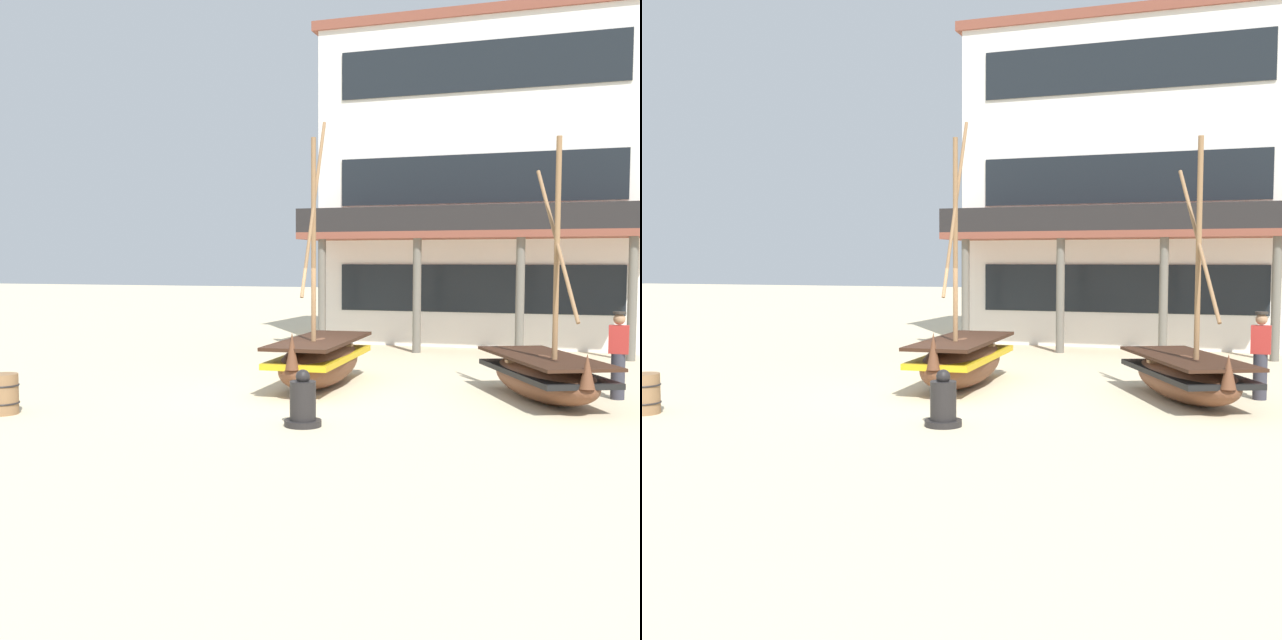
# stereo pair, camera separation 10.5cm
# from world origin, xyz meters

# --- Properties ---
(ground_plane) EXTENTS (120.00, 120.00, 0.00)m
(ground_plane) POSITION_xyz_m (0.00, 0.00, 0.00)
(ground_plane) COLOR beige
(fishing_boat_near_left) EXTENTS (2.87, 3.99, 4.89)m
(fishing_boat_near_left) POSITION_xyz_m (4.59, 0.75, 0.49)
(fishing_boat_near_left) COLOR brown
(fishing_boat_near_left) RESTS_ON ground
(fishing_boat_centre_large) EXTENTS (1.56, 4.13, 5.56)m
(fishing_boat_centre_large) POSITION_xyz_m (0.02, 0.95, 0.57)
(fishing_boat_centre_large) COLOR brown
(fishing_boat_centre_large) RESTS_ON ground
(fisherman_by_hull) EXTENTS (0.38, 0.26, 1.68)m
(fisherman_by_hull) POSITION_xyz_m (5.92, 1.33, 0.83)
(fisherman_by_hull) COLOR #33333D
(fisherman_by_hull) RESTS_ON ground
(capstan_winch) EXTENTS (0.60, 0.60, 0.92)m
(capstan_winch) POSITION_xyz_m (1.08, -2.95, 0.36)
(capstan_winch) COLOR black
(capstan_winch) RESTS_ON ground
(wooden_barrel) EXTENTS (0.56, 0.56, 0.70)m
(wooden_barrel) POSITION_xyz_m (-4.17, -3.72, 0.35)
(wooden_barrel) COLOR olive
(wooden_barrel) RESTS_ON ground
(harbor_building_main) EXTENTS (10.49, 7.26, 10.16)m
(harbor_building_main) POSITION_xyz_m (2.09, 11.88, 5.07)
(harbor_building_main) COLOR white
(harbor_building_main) RESTS_ON ground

